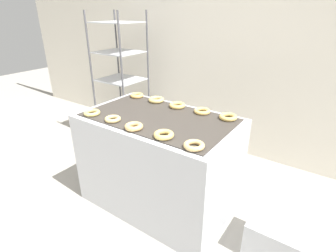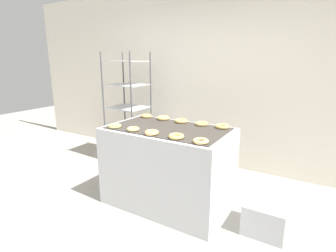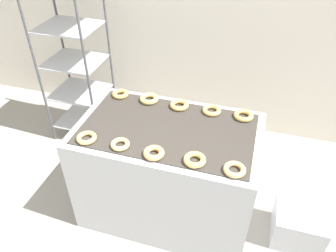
{
  "view_description": "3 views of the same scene",
  "coord_description": "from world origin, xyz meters",
  "views": [
    {
      "loc": [
        1.28,
        -1.03,
        1.79
      ],
      "look_at": [
        0.0,
        0.82,
        0.78
      ],
      "focal_mm": 28.0,
      "sensor_mm": 36.0,
      "label": 1
    },
    {
      "loc": [
        1.45,
        -1.75,
        1.67
      ],
      "look_at": [
        0.0,
        0.67,
        0.94
      ],
      "focal_mm": 28.0,
      "sensor_mm": 36.0,
      "label": 2
    },
    {
      "loc": [
        0.56,
        -1.18,
        2.43
      ],
      "look_at": [
        0.0,
        0.67,
        0.94
      ],
      "focal_mm": 35.0,
      "sensor_mm": 36.0,
      "label": 3
    }
  ],
  "objects": [
    {
      "name": "ground_plane",
      "position": [
        0.0,
        0.0,
        0.0
      ],
      "size": [
        14.0,
        14.0,
        0.0
      ],
      "primitive_type": "plane",
      "color": "#9E998E"
    },
    {
      "name": "glaze_bin",
      "position": [
        1.11,
        0.7,
        0.16
      ],
      "size": [
        0.39,
        0.37,
        0.31
      ],
      "color": "#B7BABF",
      "rests_on": "ground_plane"
    },
    {
      "name": "donut_near_left",
      "position": [
        -0.26,
        0.38,
        0.94
      ],
      "size": [
        0.14,
        0.14,
        0.03
      ],
      "primitive_type": "torus",
      "color": "#D7B670",
      "rests_on": "fryer_machine"
    },
    {
      "name": "donut_near_rightmost",
      "position": [
        0.54,
        0.36,
        0.94
      ],
      "size": [
        0.15,
        0.15,
        0.04
      ],
      "primitive_type": "torus",
      "color": "#D9B16E",
      "rests_on": "fryer_machine"
    },
    {
      "name": "donut_near_leftmost",
      "position": [
        -0.52,
        0.37,
        0.94
      ],
      "size": [
        0.14,
        0.14,
        0.04
      ],
      "primitive_type": "torus",
      "color": "#D4BB67",
      "rests_on": "fryer_machine"
    },
    {
      "name": "donut_far_rightmost",
      "position": [
        0.52,
        0.97,
        0.94
      ],
      "size": [
        0.15,
        0.15,
        0.04
      ],
      "primitive_type": "torus",
      "color": "#D9B55F",
      "rests_on": "fryer_machine"
    },
    {
      "name": "donut_near_right",
      "position": [
        0.27,
        0.37,
        0.94
      ],
      "size": [
        0.15,
        0.15,
        0.04
      ],
      "primitive_type": "torus",
      "color": "#DCBA63",
      "rests_on": "fryer_machine"
    },
    {
      "name": "baking_rack_cart",
      "position": [
        -1.25,
        1.49,
        0.9
      ],
      "size": [
        0.59,
        0.53,
        1.78
      ],
      "color": "#4C4C51",
      "rests_on": "ground_plane"
    },
    {
      "name": "wall_back",
      "position": [
        0.0,
        2.12,
        1.4
      ],
      "size": [
        8.0,
        0.05,
        2.8
      ],
      "color": "silver",
      "rests_on": "ground_plane"
    },
    {
      "name": "donut_far_right",
      "position": [
        0.27,
        0.97,
        0.94
      ],
      "size": [
        0.15,
        0.15,
        0.04
      ],
      "primitive_type": "torus",
      "color": "#E8BA62",
      "rests_on": "fryer_machine"
    },
    {
      "name": "donut_far_center",
      "position": [
        0.01,
        0.97,
        0.94
      ],
      "size": [
        0.15,
        0.15,
        0.04
      ],
      "primitive_type": "torus",
      "color": "#E3B65F",
      "rests_on": "fryer_machine"
    },
    {
      "name": "donut_near_center",
      "position": [
        -0.01,
        0.36,
        0.94
      ],
      "size": [
        0.14,
        0.14,
        0.04
      ],
      "primitive_type": "torus",
      "color": "#DEAE68",
      "rests_on": "fryer_machine"
    },
    {
      "name": "donut_far_left",
      "position": [
        -0.26,
        0.99,
        0.95
      ],
      "size": [
        0.16,
        0.16,
        0.04
      ],
      "primitive_type": "torus",
      "color": "#DCBC6A",
      "rests_on": "fryer_machine"
    },
    {
      "name": "donut_far_leftmost",
      "position": [
        -0.52,
        0.99,
        0.94
      ],
      "size": [
        0.14,
        0.14,
        0.04
      ],
      "primitive_type": "torus",
      "color": "#E9B15B",
      "rests_on": "fryer_machine"
    },
    {
      "name": "fryer_machine",
      "position": [
        0.0,
        0.67,
        0.46
      ],
      "size": [
        1.39,
        0.84,
        0.92
      ],
      "color": "#B7BABF",
      "rests_on": "ground_plane"
    }
  ]
}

